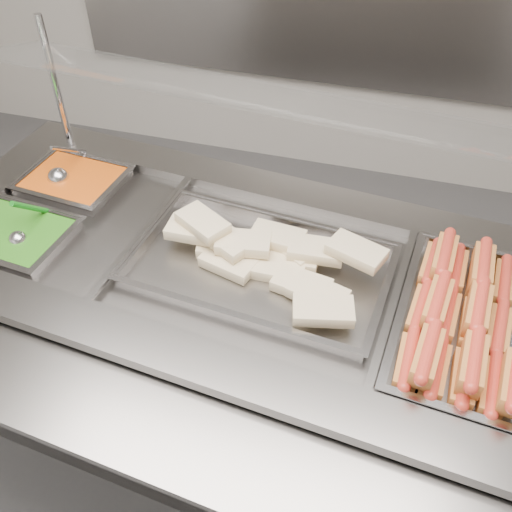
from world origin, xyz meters
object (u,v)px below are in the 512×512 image
(pan_hotdogs, at_px, (468,332))
(serving_spoon, at_px, (21,234))
(steam_counter, at_px, (242,356))
(ladle, at_px, (59,176))
(pan_wraps, at_px, (259,270))
(sneeze_guard, at_px, (269,101))

(pan_hotdogs, bearing_deg, serving_spoon, -178.81)
(steam_counter, height_order, ladle, ladle)
(steam_counter, relative_size, pan_wraps, 2.73)
(ladle, xyz_separation_m, serving_spoon, (0.05, -0.31, 0.00))
(sneeze_guard, relative_size, pan_hotdogs, 2.88)
(steam_counter, distance_m, pan_wraps, 0.47)
(ladle, height_order, serving_spoon, same)
(serving_spoon, bearing_deg, steam_counter, 7.99)
(sneeze_guard, relative_size, pan_wraps, 2.33)
(sneeze_guard, bearing_deg, ladle, -178.38)
(steam_counter, xyz_separation_m, pan_wraps, (0.07, -0.01, 0.46))
(steam_counter, bearing_deg, ladle, 163.50)
(pan_wraps, height_order, ladle, ladle)
(serving_spoon, bearing_deg, sneeze_guard, 25.23)
(pan_hotdogs, distance_m, serving_spoon, 1.36)
(pan_wraps, relative_size, ladle, 3.73)
(steam_counter, xyz_separation_m, pan_hotdogs, (0.68, -0.07, 0.45))
(steam_counter, bearing_deg, pan_wraps, -5.70)
(pan_hotdogs, relative_size, ladle, 3.02)
(sneeze_guard, height_order, serving_spoon, sneeze_guard)
(steam_counter, distance_m, sneeze_guard, 0.92)
(steam_counter, height_order, serving_spoon, serving_spoon)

